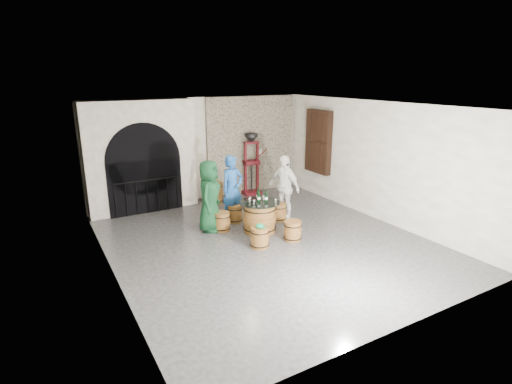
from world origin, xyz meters
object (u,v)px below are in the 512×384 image
person_green (209,196)px  barrel_stool_near_left (260,238)px  corking_press (251,160)px  barrel_stool_left (222,221)px  barrel_table (260,217)px  barrel_stool_far (234,213)px  wine_bottle_right (258,195)px  barrel_stool_right (279,212)px  wine_bottle_left (259,197)px  person_white (284,187)px  person_blue (232,189)px  wine_bottle_center (266,197)px  barrel_stool_near_right (293,231)px  side_barrel (215,193)px

person_green → barrel_stool_near_left: bearing=-121.1°
corking_press → barrel_stool_left: bearing=-127.1°
barrel_stool_near_left → barrel_table: bearing=59.9°
barrel_stool_near_left → person_green: (-0.56, 1.55, 0.68)m
barrel_stool_left → barrel_stool_far: (0.56, 0.39, 0.00)m
corking_press → barrel_stool_near_left: bearing=-111.3°
barrel_stool_near_left → wine_bottle_right: 1.34m
barrel_stool_right → wine_bottle_left: wine_bottle_left is taller
wine_bottle_left → person_white: bearing=26.2°
person_blue → barrel_stool_left: bearing=-151.3°
barrel_stool_left → wine_bottle_center: size_ratio=1.50×
person_green → wine_bottle_center: (1.19, -0.80, 0.00)m
person_white → corking_press: (0.33, 2.43, 0.29)m
person_blue → wine_bottle_right: (0.32, -0.82, 0.01)m
person_white → corking_press: 2.47m
barrel_stool_far → barrel_stool_near_left: (-0.25, -1.78, 0.00)m
wine_bottle_left → wine_bottle_center: 0.18m
barrel_stool_near_right → person_green: (-1.47, 1.59, 0.68)m
barrel_stool_left → wine_bottle_left: wine_bottle_left is taller
barrel_stool_right → barrel_stool_far: bearing=155.7°
barrel_stool_left → wine_bottle_center: wine_bottle_center is taller
person_green → wine_bottle_left: 1.25m
barrel_stool_right → wine_bottle_center: (-0.72, -0.53, 0.68)m
barrel_stool_near_right → side_barrel: bearing=96.8°
person_white → corking_press: corking_press is taller
barrel_stool_near_right → person_white: (0.68, 1.44, 0.65)m
barrel_stool_near_left → corking_press: (1.92, 3.84, 0.94)m
barrel_stool_far → barrel_stool_near_right: same height
person_white → barrel_stool_right: bearing=-78.0°
barrel_table → person_green: bearing=145.7°
barrel_stool_left → barrel_stool_right: same height
person_blue → wine_bottle_center: (0.40, -1.09, 0.01)m
barrel_stool_left → wine_bottle_right: wine_bottle_right is taller
barrel_stool_far → person_green: bearing=-164.6°
person_white → person_blue: bearing=-123.0°
barrel_stool_far → side_barrel: size_ratio=0.72×
person_green → wine_bottle_left: size_ratio=5.65×
person_green → wine_bottle_right: bearing=-76.8°
barrel_stool_near_left → barrel_stool_right: bearing=43.5°
barrel_stool_right → barrel_stool_near_left: size_ratio=1.00×
barrel_stool_far → side_barrel: bearing=82.8°
barrel_stool_near_left → wine_bottle_left: wine_bottle_left is taller
barrel_table → side_barrel: (-0.01, 2.73, -0.06)m
barrel_stool_near_left → wine_bottle_center: bearing=50.4°
wine_bottle_left → barrel_table: bearing=-41.2°
person_green → wine_bottle_center: size_ratio=5.65×
person_green → wine_bottle_right: (1.11, -0.54, 0.00)m
barrel_stool_left → wine_bottle_right: 1.15m
barrel_stool_near_right → corking_press: (1.02, 3.87, 0.94)m
corking_press → person_white: bearing=-92.5°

